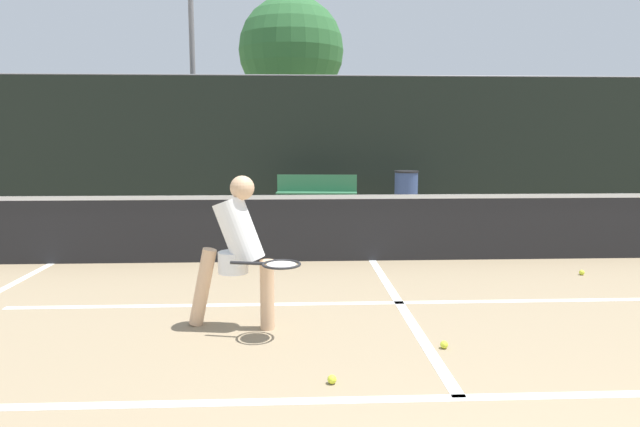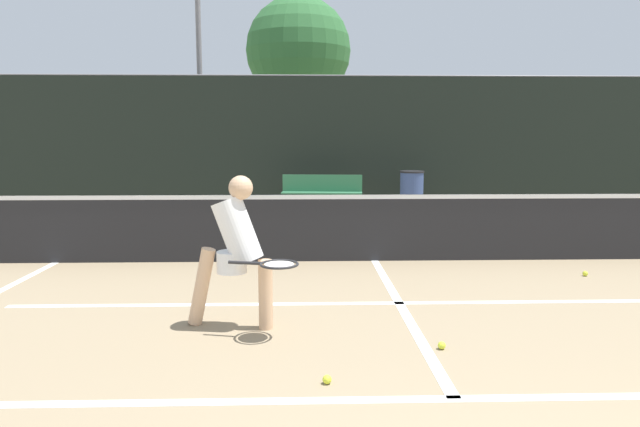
# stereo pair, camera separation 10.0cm
# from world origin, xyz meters

# --- Properties ---
(court_baseline_near) EXTENTS (11.00, 0.10, 0.01)m
(court_baseline_near) POSITION_xyz_m (0.00, 2.60, 0.00)
(court_baseline_near) COLOR white
(court_baseline_near) RESTS_ON ground
(court_service_line) EXTENTS (8.25, 0.10, 0.01)m
(court_service_line) POSITION_xyz_m (0.00, 4.84, 0.00)
(court_service_line) COLOR white
(court_service_line) RESTS_ON ground
(court_center_mark) EXTENTS (0.10, 4.33, 0.01)m
(court_center_mark) POSITION_xyz_m (0.00, 4.77, 0.00)
(court_center_mark) COLOR white
(court_center_mark) RESTS_ON ground
(net) EXTENTS (11.09, 0.09, 1.07)m
(net) POSITION_xyz_m (0.00, 6.94, 0.51)
(net) COLOR slate
(net) RESTS_ON ground
(fence_back) EXTENTS (24.00, 0.06, 3.30)m
(fence_back) POSITION_xyz_m (0.00, 13.56, 1.64)
(fence_back) COLOR black
(fence_back) RESTS_ON ground
(player_practicing) EXTENTS (1.10, 0.69, 1.42)m
(player_practicing) POSITION_xyz_m (-1.63, 4.13, 0.77)
(player_practicing) COLOR #DBAD84
(player_practicing) RESTS_ON ground
(tennis_ball_scattered_0) EXTENTS (0.07, 0.07, 0.07)m
(tennis_ball_scattered_0) POSITION_xyz_m (2.57, 5.95, 0.03)
(tennis_ball_scattered_0) COLOR #D1E033
(tennis_ball_scattered_0) RESTS_ON ground
(tennis_ball_scattered_1) EXTENTS (0.07, 0.07, 0.07)m
(tennis_ball_scattered_1) POSITION_xyz_m (-0.85, 2.87, 0.03)
(tennis_ball_scattered_1) COLOR #D1E033
(tennis_ball_scattered_1) RESTS_ON ground
(tennis_ball_scattered_3) EXTENTS (0.07, 0.07, 0.07)m
(tennis_ball_scattered_3) POSITION_xyz_m (0.13, 3.51, 0.03)
(tennis_ball_scattered_3) COLOR #D1E033
(tennis_ball_scattered_3) RESTS_ON ground
(courtside_bench) EXTENTS (1.93, 0.55, 0.86)m
(courtside_bench) POSITION_xyz_m (-0.57, 12.41, 0.48)
(courtside_bench) COLOR #33724C
(courtside_bench) RESTS_ON ground
(trash_bin) EXTENTS (0.58, 0.58, 0.95)m
(trash_bin) POSITION_xyz_m (1.59, 12.52, 0.47)
(trash_bin) COLOR #384C7F
(trash_bin) RESTS_ON ground
(parked_car) EXTENTS (1.63, 4.46, 1.36)m
(parked_car) POSITION_xyz_m (-3.17, 16.80, 0.57)
(parked_car) COLOR black
(parked_car) RESTS_ON ground
(tree_west) EXTENTS (3.98, 3.98, 7.00)m
(tree_west) POSITION_xyz_m (-1.18, 21.25, 4.99)
(tree_west) COLOR brown
(tree_west) RESTS_ON ground
(building_far) EXTENTS (36.00, 2.40, 5.12)m
(building_far) POSITION_xyz_m (0.00, 33.19, 2.56)
(building_far) COLOR beige
(building_far) RESTS_ON ground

